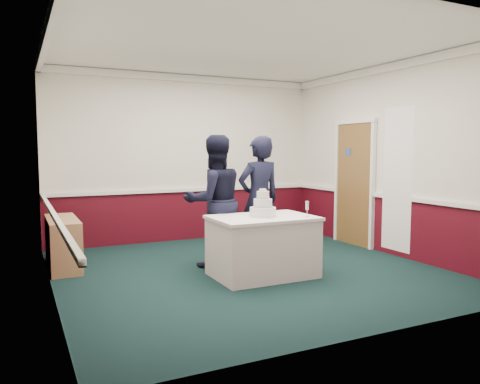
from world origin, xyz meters
name	(u,v)px	position (x,y,z in m)	size (l,w,h in m)	color
ground	(248,270)	(0.00, 0.00, 0.00)	(5.00, 5.00, 0.00)	black
room_shell	(235,128)	(0.08, 0.61, 1.97)	(5.00, 5.00, 3.00)	silver
sideboard	(63,243)	(-2.28, 1.27, 0.35)	(0.41, 1.20, 0.70)	tan
cake_table	(263,246)	(0.04, -0.33, 0.40)	(1.32, 0.92, 0.79)	white
wedding_cake	(263,208)	(0.04, -0.33, 0.90)	(0.35, 0.35, 0.36)	white
cake_knife	(268,218)	(0.01, -0.53, 0.79)	(0.01, 0.22, 0.01)	silver
champagne_flute	(307,206)	(0.54, -0.61, 0.93)	(0.05, 0.05, 0.21)	silver
person_man	(214,201)	(-0.32, 0.44, 0.93)	(0.91, 0.71, 1.86)	black
person_woman	(259,200)	(0.35, 0.35, 0.93)	(0.68, 0.44, 1.86)	black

